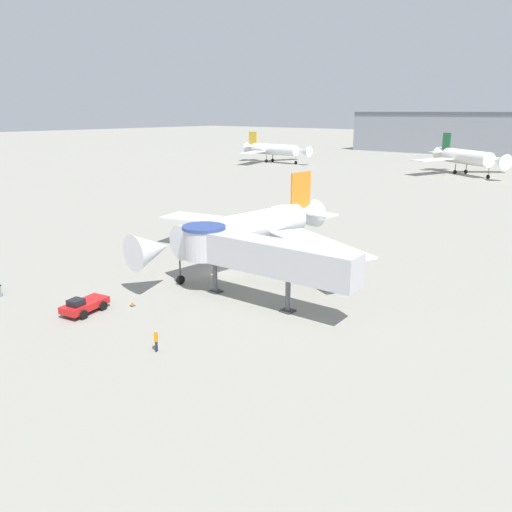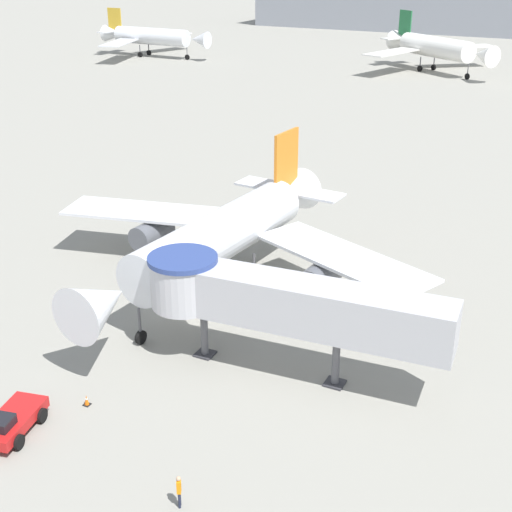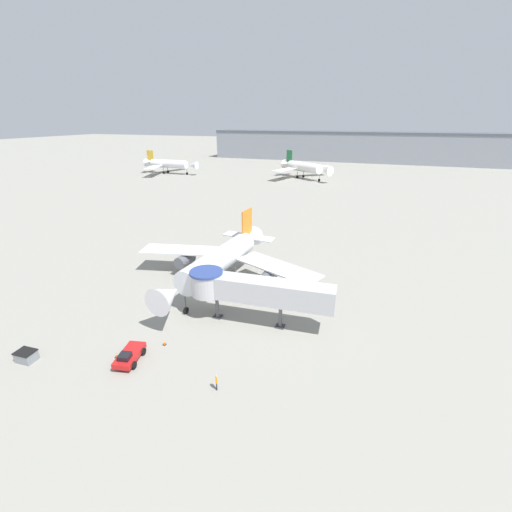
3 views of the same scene
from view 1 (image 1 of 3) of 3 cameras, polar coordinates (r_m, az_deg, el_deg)
ground_plane at (r=53.66m, az=-4.31°, el=-1.83°), size 800.00×800.00×0.00m
main_airplane at (r=54.96m, az=-0.94°, el=3.06°), size 30.49×26.39×9.62m
jet_bridge at (r=43.84m, az=-0.54°, el=0.39°), size 17.81×4.43×6.30m
pushback_tug_red at (r=45.10m, az=-19.07°, el=-5.32°), size 2.80×4.34×1.50m
traffic_cone_apron_front at (r=46.64m, az=-20.10°, el=-5.26°), size 0.37×0.37×0.62m
traffic_cone_near_nose at (r=45.60m, az=-13.96°, el=-5.22°), size 0.36×0.36×0.61m
ground_crew_marshaller at (r=36.71m, az=-11.36°, el=-9.30°), size 0.31×0.37×1.66m
background_jet_green_tail at (r=148.18m, az=22.87°, el=10.38°), size 24.96×26.87×10.72m
background_jet_gold_tail at (r=170.13m, az=2.00°, el=12.08°), size 27.14×29.74×9.84m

